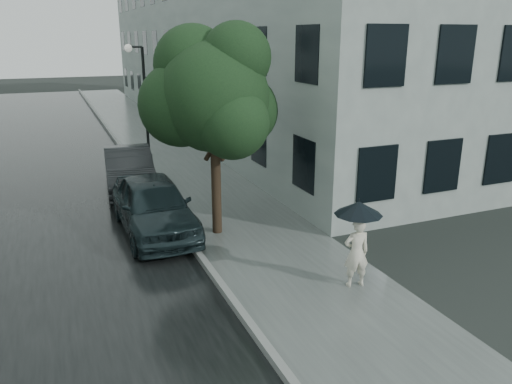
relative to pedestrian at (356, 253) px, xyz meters
name	(u,v)px	position (x,y,z in m)	size (l,w,h in m)	color
ground	(288,275)	(-1.08, 1.00, -0.76)	(120.00, 120.00, 0.00)	black
sidewalk	(172,157)	(-0.83, 13.00, -0.76)	(3.50, 60.00, 0.01)	slate
kerb_near	(129,159)	(-2.66, 13.00, -0.69)	(0.15, 60.00, 0.15)	slate
asphalt_road	(40,169)	(-6.16, 13.00, -0.76)	(6.85, 60.00, 0.00)	black
building_near	(226,46)	(4.39, 20.50, 3.74)	(7.02, 36.00, 9.00)	#94A29B
pedestrian	(356,253)	(0.00, 0.00, 0.00)	(0.55, 0.36, 1.51)	beige
umbrella	(359,208)	(-0.01, 0.00, 0.99)	(1.26, 1.26, 1.00)	black
street_tree	(213,95)	(-1.74, 4.11, 2.90)	(3.63, 3.30, 5.44)	#332619
lamp_post	(141,94)	(-1.94, 13.26, 1.97)	(0.82, 0.47, 4.74)	black
car_near	(154,205)	(-3.28, 4.65, 0.00)	(1.78, 4.42, 1.51)	black
car_far	(129,170)	(-3.28, 8.81, -0.04)	(1.52, 4.35, 1.43)	#222527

